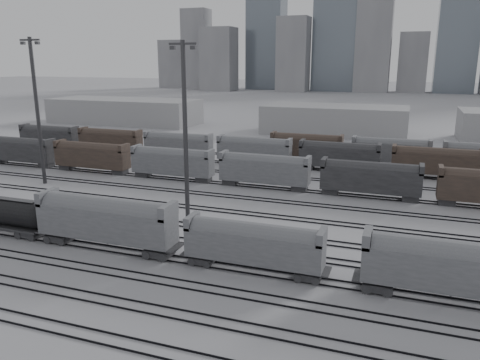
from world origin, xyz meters
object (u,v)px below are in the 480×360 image
(hopper_car_a, at_px, (106,218))
(hopper_car_c, at_px, (454,266))
(hopper_car_b, at_px, (254,243))
(light_mast_c, at_px, (185,128))

(hopper_car_a, distance_m, hopper_car_c, 35.39)
(hopper_car_b, bearing_deg, hopper_car_a, 180.00)
(hopper_car_c, bearing_deg, hopper_car_a, 180.00)
(hopper_car_a, xyz_separation_m, hopper_car_c, (35.39, -0.00, -0.21))
(hopper_car_a, distance_m, hopper_car_b, 17.22)
(hopper_car_a, bearing_deg, light_mast_c, 71.66)
(light_mast_c, bearing_deg, hopper_car_a, -108.34)
(hopper_car_a, bearing_deg, hopper_car_b, 0.00)
(hopper_car_c, bearing_deg, light_mast_c, 158.79)
(hopper_car_b, distance_m, hopper_car_c, 18.17)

